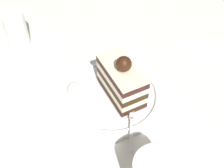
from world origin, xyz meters
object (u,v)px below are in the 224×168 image
at_px(cake_slice, 122,80).
at_px(fork, 131,124).
at_px(whipped_cream_dollop, 75,89).
at_px(drink_glass_near, 17,31).
at_px(folded_napkin, 198,49).
at_px(dessert_plate, 112,96).

relative_size(cake_slice, fork, 1.15).
bearing_deg(fork, cake_slice, 88.34).
bearing_deg(cake_slice, whipped_cream_dollop, 165.57).
bearing_deg(drink_glass_near, whipped_cream_dollop, -63.00).
height_order(fork, drink_glass_near, drink_glass_near).
relative_size(whipped_cream_dollop, drink_glass_near, 0.35).
bearing_deg(folded_napkin, drink_glass_near, 163.13).
xyz_separation_m(dessert_plate, cake_slice, (0.02, -0.01, 0.05)).
xyz_separation_m(dessert_plate, whipped_cream_dollop, (-0.08, 0.02, 0.03)).
distance_m(dessert_plate, cake_slice, 0.06).
height_order(dessert_plate, cake_slice, cake_slice).
distance_m(dessert_plate, drink_glass_near, 0.33).
bearing_deg(dessert_plate, cake_slice, -15.41).
xyz_separation_m(cake_slice, whipped_cream_dollop, (-0.10, 0.03, -0.03)).
distance_m(whipped_cream_dollop, folded_napkin, 0.37).
height_order(dessert_plate, fork, fork).
bearing_deg(whipped_cream_dollop, cake_slice, -14.43).
xyz_separation_m(cake_slice, folded_napkin, (0.26, 0.12, -0.06)).
relative_size(dessert_plate, folded_napkin, 2.10).
bearing_deg(folded_napkin, cake_slice, -155.16).
xyz_separation_m(dessert_plate, folded_napkin, (0.28, 0.11, -0.01)).
height_order(fork, folded_napkin, fork).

